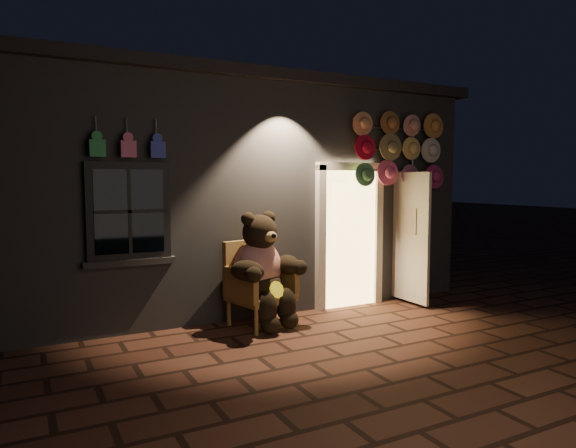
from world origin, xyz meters
TOP-DOWN VIEW (x-y plane):
  - ground at (0.00, 0.00)m, footprint 60.00×60.00m
  - shop_building at (0.00, 3.99)m, footprint 7.30×5.95m
  - wicker_armchair at (-0.32, 1.19)m, footprint 0.91×0.86m
  - teddy_bear at (-0.30, 1.04)m, footprint 1.06×0.94m
  - hat_rack at (2.16, 1.27)m, footprint 1.68×0.22m

SIDE VIEW (x-z plane):
  - ground at x=0.00m, z-range 0.00..0.00m
  - wicker_armchair at x=-0.32m, z-range 0.00..1.12m
  - teddy_bear at x=-0.30m, z-range 0.01..1.52m
  - shop_building at x=0.00m, z-range -0.02..3.49m
  - hat_rack at x=2.16m, z-range 0.89..3.85m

